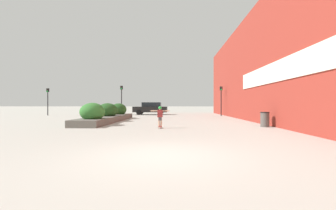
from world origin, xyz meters
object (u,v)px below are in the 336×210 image
(skateboard, at_px, (160,127))
(car_leftmost, at_px, (151,108))
(traffic_light_left, at_px, (121,95))
(traffic_light_right, at_px, (221,96))
(traffic_light_far_left, at_px, (48,97))
(skateboarder, at_px, (160,114))
(trash_bin, at_px, (265,119))
(car_center_left, at_px, (272,108))

(skateboard, bearing_deg, car_leftmost, 91.19)
(traffic_light_left, height_order, traffic_light_right, traffic_light_left)
(skateboard, distance_m, car_leftmost, 17.15)
(traffic_light_left, xyz_separation_m, traffic_light_right, (11.86, -0.18, -0.08))
(traffic_light_right, distance_m, traffic_light_far_left, 21.06)
(skateboarder, relative_size, traffic_light_left, 0.32)
(skateboarder, relative_size, car_leftmost, 0.26)
(trash_bin, distance_m, traffic_light_right, 13.11)
(car_center_left, bearing_deg, traffic_light_right, 129.01)
(skateboard, distance_m, trash_bin, 6.29)
(skateboard, bearing_deg, traffic_light_right, 58.83)
(traffic_light_far_left, bearing_deg, traffic_light_right, -1.02)
(traffic_light_right, bearing_deg, traffic_light_left, 179.12)
(skateboard, height_order, trash_bin, trash_bin)
(traffic_light_left, bearing_deg, skateboarder, -67.99)
(traffic_light_right, bearing_deg, traffic_light_far_left, 178.98)
(skateboarder, xyz_separation_m, traffic_light_left, (-5.68, 14.06, 1.65))
(car_leftmost, height_order, traffic_light_far_left, traffic_light_far_left)
(car_leftmost, height_order, car_center_left, car_leftmost)
(car_center_left, xyz_separation_m, traffic_light_far_left, (-29.86, -6.76, 1.52))
(skateboarder, distance_m, car_leftmost, 17.14)
(traffic_light_left, bearing_deg, skateboard, -67.99)
(traffic_light_left, bearing_deg, traffic_light_right, -0.88)
(skateboarder, relative_size, trash_bin, 1.28)
(traffic_light_far_left, bearing_deg, skateboarder, -43.78)
(traffic_light_far_left, bearing_deg, trash_bin, -32.33)
(skateboard, distance_m, traffic_light_far_left, 20.72)
(car_center_left, distance_m, traffic_light_left, 21.87)
(skateboard, relative_size, traffic_light_far_left, 0.20)
(traffic_light_right, height_order, traffic_light_far_left, traffic_light_right)
(car_leftmost, distance_m, car_center_left, 17.94)
(skateboard, distance_m, traffic_light_left, 15.35)
(car_leftmost, bearing_deg, skateboarder, -171.66)
(trash_bin, xyz_separation_m, car_leftmost, (-8.70, 16.05, 0.40))
(traffic_light_left, bearing_deg, traffic_light_far_left, 178.81)
(car_center_left, xyz_separation_m, traffic_light_right, (-8.81, -7.13, 1.60))
(skateboarder, distance_m, traffic_light_far_left, 20.65)
(car_leftmost, bearing_deg, car_center_left, -76.94)
(skateboard, height_order, skateboarder, skateboarder)
(traffic_light_left, bearing_deg, trash_bin, -47.87)
(skateboarder, height_order, traffic_light_right, traffic_light_right)
(skateboarder, distance_m, traffic_light_left, 15.25)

